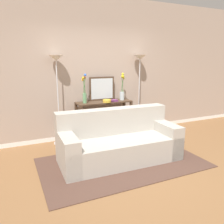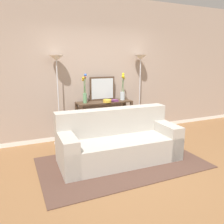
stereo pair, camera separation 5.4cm
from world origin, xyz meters
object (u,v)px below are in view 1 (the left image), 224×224
at_px(floor_lamp_right, 140,72).
at_px(book_row_under_console, 91,137).
at_px(wall_mirror, 102,89).
at_px(vase_short_flowers, 122,91).
at_px(couch, 118,143).
at_px(console_table, 104,113).
at_px(fruit_bowl, 107,101).
at_px(floor_lamp_left, 57,75).
at_px(book_stack, 113,101).
at_px(vase_tall_flowers, 84,92).

bearing_deg(floor_lamp_right, book_row_under_console, -177.01).
distance_m(wall_mirror, vase_short_flowers, 0.46).
relative_size(couch, wall_mirror, 3.57).
xyz_separation_m(console_table, fruit_bowl, (0.02, -0.12, 0.29)).
relative_size(floor_lamp_right, book_row_under_console, 4.85).
bearing_deg(console_table, floor_lamp_left, 176.23).
bearing_deg(book_row_under_console, vase_short_flowers, 0.02).
bearing_deg(vase_short_flowers, floor_lamp_left, 177.41).
bearing_deg(book_row_under_console, wall_mirror, 26.15).
distance_m(floor_lamp_left, wall_mirror, 1.06).
relative_size(couch, book_stack, 9.82).
bearing_deg(vase_tall_flowers, vase_short_flowers, 1.01).
xyz_separation_m(vase_short_flowers, book_row_under_console, (-0.76, -0.00, -0.98)).
distance_m(floor_lamp_right, fruit_bowl, 1.10).
distance_m(fruit_bowl, book_row_under_console, 0.88).
height_order(couch, floor_lamp_left, floor_lamp_left).
distance_m(floor_lamp_left, vase_short_flowers, 1.48).
bearing_deg(fruit_bowl, couch, -102.62).
height_order(couch, fruit_bowl, fruit_bowl).
bearing_deg(floor_lamp_right, console_table, -176.02).
bearing_deg(vase_tall_flowers, fruit_bowl, -13.26).
distance_m(couch, floor_lamp_left, 1.82).
bearing_deg(couch, vase_short_flowers, 60.32).
bearing_deg(book_stack, wall_mirror, 120.10).
height_order(floor_lamp_left, book_row_under_console, floor_lamp_left).
height_order(couch, wall_mirror, wall_mirror).
relative_size(console_table, floor_lamp_left, 0.67).
bearing_deg(wall_mirror, fruit_bowl, -90.87).
bearing_deg(wall_mirror, book_stack, -59.90).
bearing_deg(floor_lamp_left, wall_mirror, 5.54).
bearing_deg(floor_lamp_left, couch, -58.06).
xyz_separation_m(vase_tall_flowers, fruit_bowl, (0.46, -0.11, -0.20)).
xyz_separation_m(fruit_bowl, book_stack, (0.16, 0.02, -0.01)).
bearing_deg(vase_tall_flowers, book_stack, -7.83).
xyz_separation_m(floor_lamp_left, floor_lamp_right, (1.91, -0.00, 0.02)).
bearing_deg(wall_mirror, floor_lamp_left, -174.46).
xyz_separation_m(wall_mirror, book_stack, (0.15, -0.26, -0.24)).
height_order(wall_mirror, book_stack, wall_mirror).
bearing_deg(floor_lamp_left, vase_tall_flowers, -8.49).
bearing_deg(vase_short_flowers, couch, -119.68).
relative_size(floor_lamp_right, vase_tall_flowers, 2.99).
distance_m(couch, fruit_bowl, 1.20).
relative_size(couch, fruit_bowl, 11.54).
distance_m(floor_lamp_right, book_stack, 0.97).
height_order(console_table, book_stack, book_stack).
distance_m(couch, console_table, 1.21).
xyz_separation_m(couch, floor_lamp_left, (-0.77, 1.23, 1.11)).
bearing_deg(floor_lamp_left, book_row_under_console, -5.50).
bearing_deg(floor_lamp_left, floor_lamp_right, -0.00).
height_order(floor_lamp_right, book_row_under_console, floor_lamp_right).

